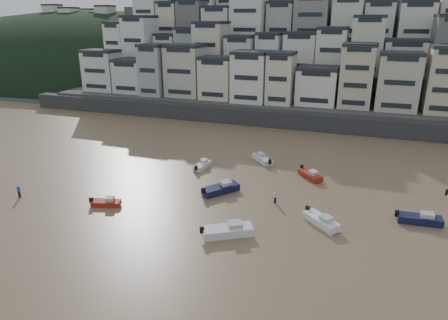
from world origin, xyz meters
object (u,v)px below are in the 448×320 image
at_px(boat_b, 321,219).
at_px(boat_d, 420,217).
at_px(boat_a, 228,229).
at_px(boat_e, 310,174).
at_px(boat_f, 202,164).
at_px(boat_h, 263,158).
at_px(person_blue, 19,191).
at_px(boat_c, 221,187).
at_px(person_pink, 275,197).
at_px(boat_j, 106,202).

xyz_separation_m(boat_b, boat_d, (10.79, 4.35, 0.01)).
bearing_deg(boat_b, boat_a, -105.24).
height_order(boat_e, boat_f, boat_e).
bearing_deg(boat_e, boat_f, -127.24).
xyz_separation_m(boat_e, boat_h, (-8.54, 4.51, 0.05)).
relative_size(boat_e, person_blue, 2.86).
relative_size(boat_b, boat_f, 1.19).
xyz_separation_m(boat_c, person_pink, (7.75, -0.63, 0.08)).
relative_size(boat_a, boat_b, 1.14).
xyz_separation_m(boat_a, boat_b, (9.43, 5.91, -0.10)).
relative_size(boat_h, person_blue, 3.06).
bearing_deg(boat_f, boat_j, 163.69).
height_order(boat_d, boat_j, boat_d).
xyz_separation_m(boat_j, person_pink, (20.17, 8.11, 0.32)).
xyz_separation_m(boat_e, boat_f, (-16.91, -1.46, -0.07)).
height_order(boat_h, boat_d, boat_d).
distance_m(boat_e, boat_d, 17.10).
height_order(boat_h, person_pink, person_pink).
height_order(boat_d, boat_f, boat_d).
distance_m(boat_a, boat_f, 21.44).
xyz_separation_m(boat_b, boat_j, (-26.50, -4.13, -0.17)).
relative_size(boat_b, boat_j, 1.32).
height_order(boat_e, boat_d, boat_d).
bearing_deg(boat_e, boat_j, -94.06).
height_order(boat_c, person_blue, person_blue).
bearing_deg(boat_d, boat_e, 140.80).
relative_size(boat_c, boat_f, 1.30).
height_order(boat_b, person_pink, person_pink).
distance_m(boat_h, boat_d, 26.72).
bearing_deg(boat_j, boat_d, -2.78).
bearing_deg(boat_a, boat_h, 64.36).
xyz_separation_m(person_blue, person_pink, (32.72, 9.76, 0.00)).
relative_size(boat_c, boat_d, 1.08).
bearing_deg(boat_h, person_pink, 158.27).
xyz_separation_m(boat_d, boat_f, (-30.95, 8.30, -0.12)).
distance_m(boat_h, boat_j, 27.10).
bearing_deg(boat_c, boat_e, -11.56).
distance_m(boat_c, person_pink, 7.77).
bearing_deg(boat_a, person_pink, 41.48).
relative_size(boat_d, boat_f, 1.20).
distance_m(person_blue, person_pink, 34.15).
distance_m(boat_d, boat_j, 38.25).
height_order(boat_j, person_pink, person_pink).
bearing_deg(boat_a, boat_c, 82.71).
bearing_deg(boat_a, person_blue, 148.61).
bearing_deg(boat_a, boat_j, 142.91).
bearing_deg(boat_e, boat_b, -29.21).
distance_m(boat_h, boat_f, 10.28).
xyz_separation_m(boat_c, boat_b, (14.08, -4.61, -0.07)).
bearing_deg(boat_j, boat_f, 53.71).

